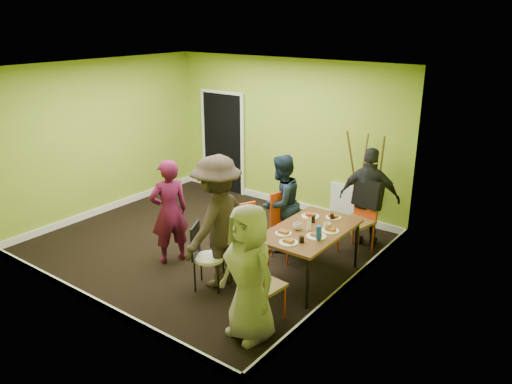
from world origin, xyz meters
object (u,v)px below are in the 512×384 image
chair_bentwood (204,253)px  blue_bottle (319,233)px  chair_left_near (246,239)px  dining_table (310,232)px  thermos (309,223)px  person_left_near (217,222)px  person_left_far (281,203)px  chair_back_end (365,201)px  person_standing (169,212)px  orange_bottle (307,222)px  chair_left_far (285,221)px  easel (364,183)px  chair_front_end (259,281)px  person_back_end (369,198)px

chair_bentwood → blue_bottle: size_ratio=4.63×
chair_bentwood → chair_left_near: bearing=120.8°
blue_bottle → chair_left_near: bearing=-162.6°
dining_table → thermos: 0.17m
person_left_near → chair_left_near: bearing=141.3°
blue_bottle → person_left_far: 1.36m
chair_left_near → chair_back_end: (0.88, 1.88, 0.19)m
person_standing → orange_bottle: bearing=140.3°
chair_back_end → chair_left_far: bearing=60.3°
easel → blue_bottle: size_ratio=8.76×
chair_left_near → chair_front_end: size_ratio=1.07×
chair_left_near → thermos: bearing=149.4°
person_standing → person_left_near: size_ratio=0.87×
dining_table → chair_back_end: 1.36m
thermos → person_back_end: bearing=83.5°
person_left_near → person_back_end: 2.61m
person_left_near → chair_back_end: bearing=149.8°
dining_table → person_left_far: 1.00m
chair_front_end → person_left_far: size_ratio=0.66×
thermos → person_left_near: 1.24m
person_left_near → chair_bentwood: bearing=-29.7°
chair_left_far → chair_back_end: 1.30m
chair_left_far → person_standing: size_ratio=0.64×
chair_back_end → chair_bentwood: 2.69m
dining_table → chair_left_near: chair_left_near is taller
chair_front_end → thermos: 1.28m
chair_bentwood → person_back_end: 2.83m
chair_bentwood → thermos: thermos is taller
chair_left_near → person_back_end: person_back_end is taller
person_standing → person_left_far: bearing=164.9°
chair_left_near → chair_left_far: bearing=-158.2°
blue_bottle → person_back_end: 1.74m
chair_left_near → dining_table: bearing=152.4°
chair_left_near → person_left_near: (-0.23, -0.32, 0.30)m
chair_left_far → person_standing: (-1.27, -1.15, 0.22)m
blue_bottle → person_back_end: person_back_end is taller
chair_left_near → blue_bottle: chair_left_near is taller
dining_table → chair_front_end: bearing=-86.0°
blue_bottle → person_left_near: person_left_near is taller
chair_left_near → person_left_near: size_ratio=0.59×
dining_table → easel: (-0.14, 2.00, 0.15)m
orange_bottle → easel: bearing=90.9°
person_left_far → chair_left_far: bearing=55.2°
chair_back_end → chair_front_end: size_ratio=1.12×
dining_table → chair_left_near: (-0.69, -0.54, -0.09)m
person_left_far → person_back_end: 1.41m
dining_table → chair_bentwood: bearing=-133.8°
chair_front_end → easel: bearing=100.1°
person_standing → dining_table: bearing=136.5°
chair_back_end → orange_bottle: bearing=87.8°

